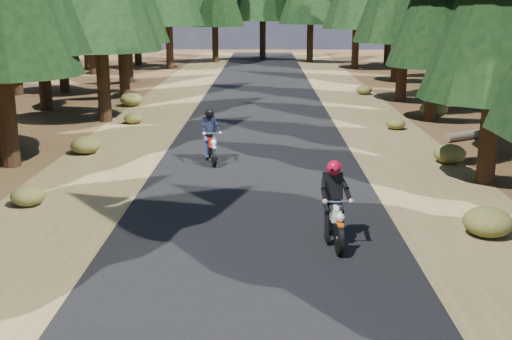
{
  "coord_description": "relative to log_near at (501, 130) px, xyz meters",
  "views": [
    {
      "loc": [
        0.18,
        -12.06,
        4.55
      ],
      "look_at": [
        0.0,
        1.5,
        1.1
      ],
      "focal_mm": 45.0,
      "sensor_mm": 36.0,
      "label": 1
    }
  ],
  "objects": [
    {
      "name": "ground",
      "position": [
        -8.88,
        -11.22,
        -0.16
      ],
      "size": [
        120.0,
        120.0,
        0.0
      ],
      "primitive_type": "plane",
      "color": "#402916",
      "rests_on": "ground"
    },
    {
      "name": "log_near",
      "position": [
        0.0,
        0.0,
        0.0
      ],
      "size": [
        4.94,
        3.16,
        0.32
      ],
      "primitive_type": "cylinder",
      "rotation": [
        0.0,
        1.57,
        0.54
      ],
      "color": "#4C4233",
      "rests_on": "ground"
    },
    {
      "name": "road",
      "position": [
        -8.88,
        -6.22,
        -0.15
      ],
      "size": [
        6.0,
        100.0,
        0.01
      ],
      "primitive_type": "cube",
      "color": "black",
      "rests_on": "ground"
    },
    {
      "name": "shoulder_l",
      "position": [
        -13.48,
        -6.22,
        -0.16
      ],
      "size": [
        3.2,
        100.0,
        0.01
      ],
      "primitive_type": "cube",
      "color": "brown",
      "rests_on": "ground"
    },
    {
      "name": "rider_follow",
      "position": [
        -10.31,
        -4.47,
        0.38
      ],
      "size": [
        0.93,
        1.87,
        1.6
      ],
      "rotation": [
        0.0,
        0.0,
        3.37
      ],
      "color": "#A5140B",
      "rests_on": "road"
    },
    {
      "name": "rider_lead",
      "position": [
        -7.33,
        -11.31,
        0.4
      ],
      "size": [
        0.67,
        1.88,
        1.65
      ],
      "rotation": [
        0.0,
        0.0,
        3.21
      ],
      "color": "silver",
      "rests_on": "road"
    },
    {
      "name": "shoulder_r",
      "position": [
        -4.28,
        -6.22,
        -0.16
      ],
      "size": [
        3.2,
        100.0,
        0.01
      ],
      "primitive_type": "cube",
      "color": "brown",
      "rests_on": "ground"
    },
    {
      "name": "understory_shrubs",
      "position": [
        -7.33,
        -3.24,
        0.13
      ],
      "size": [
        14.6,
        31.83,
        0.7
      ],
      "color": "#474C1E",
      "rests_on": "ground"
    }
  ]
}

